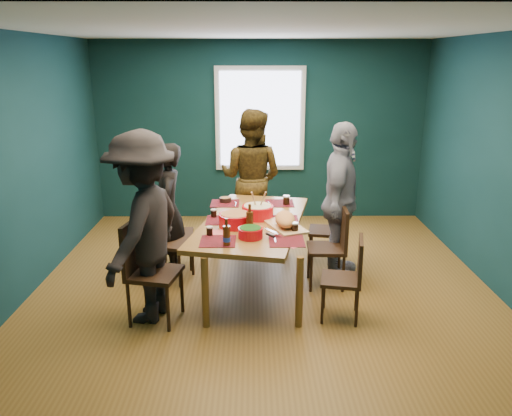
# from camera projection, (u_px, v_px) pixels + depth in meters

# --- Properties ---
(room) EXTENTS (5.01, 5.01, 2.71)m
(room) POSITION_uv_depth(u_px,v_px,m) (263.00, 159.00, 5.46)
(room) COLOR brown
(room) RESTS_ON ground
(dining_table) EXTENTS (1.38, 2.15, 0.76)m
(dining_table) POSITION_uv_depth(u_px,v_px,m) (252.00, 226.00, 5.40)
(dining_table) COLOR brown
(dining_table) RESTS_ON floor
(chair_left_far) EXTENTS (0.41, 0.41, 0.85)m
(chair_left_far) POSITION_uv_depth(u_px,v_px,m) (170.00, 227.00, 5.95)
(chair_left_far) COLOR black
(chair_left_far) RESTS_ON floor
(chair_left_mid) EXTENTS (0.52, 0.52, 0.92)m
(chair_left_mid) POSITION_uv_depth(u_px,v_px,m) (164.00, 234.00, 5.60)
(chair_left_mid) COLOR black
(chair_left_mid) RESTS_ON floor
(chair_left_near) EXTENTS (0.53, 0.53, 0.99)m
(chair_left_near) POSITION_uv_depth(u_px,v_px,m) (145.00, 263.00, 4.70)
(chair_left_near) COLOR black
(chair_left_near) RESTS_ON floor
(chair_right_far) EXTENTS (0.45, 0.45, 0.86)m
(chair_right_far) POSITION_uv_depth(u_px,v_px,m) (332.00, 225.00, 6.02)
(chair_right_far) COLOR black
(chair_right_far) RESTS_ON floor
(chair_right_mid) EXTENTS (0.42, 0.42, 0.89)m
(chair_right_mid) POSITION_uv_depth(u_px,v_px,m) (334.00, 241.00, 5.43)
(chair_right_mid) COLOR black
(chair_right_mid) RESTS_ON floor
(chair_right_near) EXTENTS (0.44, 0.44, 0.82)m
(chair_right_near) POSITION_uv_depth(u_px,v_px,m) (350.00, 273.00, 4.74)
(chair_right_near) COLOR black
(chair_right_near) RESTS_ON floor
(person_far_left) EXTENTS (0.43, 0.60, 1.53)m
(person_far_left) POSITION_uv_depth(u_px,v_px,m) (168.00, 210.00, 5.70)
(person_far_left) COLOR black
(person_far_left) RESTS_ON floor
(person_back) EXTENTS (1.07, 0.96, 1.81)m
(person_back) POSITION_uv_depth(u_px,v_px,m) (251.00, 178.00, 6.62)
(person_back) COLOR black
(person_back) RESTS_ON floor
(person_right) EXTENTS (0.69, 1.12, 1.78)m
(person_right) POSITION_uv_depth(u_px,v_px,m) (340.00, 202.00, 5.58)
(person_right) COLOR silver
(person_right) RESTS_ON floor
(person_near_left) EXTENTS (0.96, 1.32, 1.83)m
(person_near_left) POSITION_uv_depth(u_px,v_px,m) (143.00, 228.00, 4.65)
(person_near_left) COLOR black
(person_near_left) RESTS_ON floor
(bowl_salad) EXTENTS (0.34, 0.34, 0.14)m
(bowl_salad) POSITION_uv_depth(u_px,v_px,m) (235.00, 220.00, 5.16)
(bowl_salad) COLOR red
(bowl_salad) RESTS_ON dining_table
(bowl_dumpling) EXTENTS (0.34, 0.34, 0.32)m
(bowl_dumpling) POSITION_uv_depth(u_px,v_px,m) (258.00, 211.00, 5.44)
(bowl_dumpling) COLOR red
(bowl_dumpling) RESTS_ON dining_table
(bowl_herbs) EXTENTS (0.24, 0.24, 0.11)m
(bowl_herbs) POSITION_uv_depth(u_px,v_px,m) (250.00, 232.00, 4.84)
(bowl_herbs) COLOR red
(bowl_herbs) RESTS_ON dining_table
(cutting_board) EXTENTS (0.47, 0.72, 0.15)m
(cutting_board) POSITION_uv_depth(u_px,v_px,m) (285.00, 221.00, 5.14)
(cutting_board) COLOR #D8B174
(cutting_board) RESTS_ON dining_table
(small_bowl) EXTENTS (0.14, 0.14, 0.06)m
(small_bowl) POSITION_uv_depth(u_px,v_px,m) (225.00, 200.00, 6.04)
(small_bowl) COLOR black
(small_bowl) RESTS_ON dining_table
(beer_bottle_a) EXTENTS (0.07, 0.07, 0.27)m
(beer_bottle_a) POSITION_uv_depth(u_px,v_px,m) (227.00, 236.00, 4.63)
(beer_bottle_a) COLOR #431F0B
(beer_bottle_a) RESTS_ON dining_table
(beer_bottle_b) EXTENTS (0.07, 0.07, 0.28)m
(beer_bottle_b) POSITION_uv_depth(u_px,v_px,m) (250.00, 221.00, 5.01)
(beer_bottle_b) COLOR #431F0B
(beer_bottle_b) RESTS_ON dining_table
(cola_glass_a) EXTENTS (0.07, 0.07, 0.09)m
(cola_glass_a) POSITION_uv_depth(u_px,v_px,m) (210.00, 231.00, 4.91)
(cola_glass_a) COLOR black
(cola_glass_a) RESTS_ON dining_table
(cola_glass_b) EXTENTS (0.07, 0.07, 0.10)m
(cola_glass_b) POSITION_uv_depth(u_px,v_px,m) (295.00, 227.00, 4.99)
(cola_glass_b) COLOR black
(cola_glass_b) RESTS_ON dining_table
(cola_glass_c) EXTENTS (0.08, 0.08, 0.11)m
(cola_glass_c) POSITION_uv_depth(u_px,v_px,m) (286.00, 200.00, 5.92)
(cola_glass_c) COLOR black
(cola_glass_c) RESTS_ON dining_table
(cola_glass_d) EXTENTS (0.07, 0.07, 0.09)m
(cola_glass_d) POSITION_uv_depth(u_px,v_px,m) (214.00, 213.00, 5.47)
(cola_glass_d) COLOR black
(cola_glass_d) RESTS_ON dining_table
(napkin_a) EXTENTS (0.17, 0.17, 0.00)m
(napkin_a) POSITION_uv_depth(u_px,v_px,m) (286.00, 218.00, 5.46)
(napkin_a) COLOR #E15F67
(napkin_a) RESTS_ON dining_table
(napkin_b) EXTENTS (0.16, 0.16, 0.00)m
(napkin_b) POSITION_uv_depth(u_px,v_px,m) (218.00, 232.00, 5.00)
(napkin_b) COLOR #E15F67
(napkin_b) RESTS_ON dining_table
(napkin_c) EXTENTS (0.21, 0.21, 0.00)m
(napkin_c) POSITION_uv_depth(u_px,v_px,m) (293.00, 245.00, 4.67)
(napkin_c) COLOR #E15F67
(napkin_c) RESTS_ON dining_table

